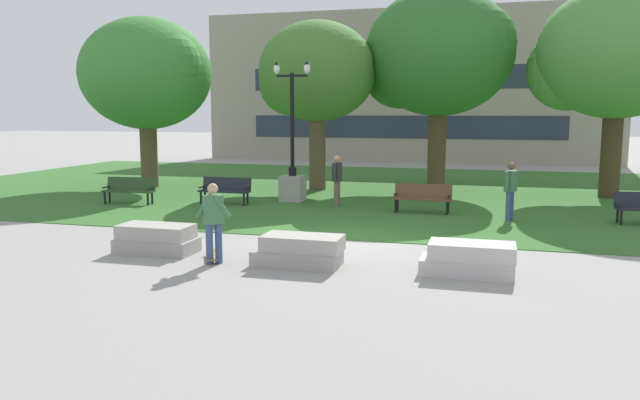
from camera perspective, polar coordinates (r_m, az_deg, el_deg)
ground_plane at (r=15.55m, az=2.68°, el=-3.72°), size 140.00×140.00×0.00m
grass_lawn at (r=25.27m, az=7.69°, el=0.84°), size 40.00×20.00×0.02m
concrete_block_center at (r=14.68m, az=-14.73°, el=-3.48°), size 1.80×0.90×0.64m
concrete_block_left at (r=13.02m, az=-1.88°, el=-4.68°), size 1.85×0.90×0.64m
concrete_block_right at (r=12.64m, az=13.47°, el=-5.31°), size 1.82×0.90×0.64m
person_skateboarder at (r=13.22m, az=-9.72°, el=-1.69°), size 0.73×0.45×1.71m
skateboard at (r=13.69m, az=-9.90°, el=-5.11°), size 0.65×1.00×0.14m
park_bench_near_left at (r=22.47m, az=-17.01°, el=1.00°), size 1.83×0.65×0.90m
park_bench_near_right at (r=21.69m, az=-8.66°, el=1.02°), size 1.81×0.56×0.90m
park_bench_far_right at (r=19.84m, az=9.35°, el=0.34°), size 1.82×0.61×0.90m
lamp_post_center at (r=22.09m, az=-2.53°, el=2.48°), size 1.32×0.80×4.88m
tree_near_right at (r=25.40m, az=25.39°, el=11.97°), size 5.93×5.65×7.69m
tree_near_left at (r=27.20m, az=-15.73°, el=10.90°), size 5.64×5.38×6.98m
tree_far_left at (r=25.31m, az=-0.36°, el=11.50°), size 4.91×4.68×6.72m
tree_far_right at (r=25.92m, az=10.68°, el=12.91°), size 6.19×5.89×7.97m
person_bystander_near_lawn at (r=18.88m, az=17.02°, el=1.06°), size 0.38×0.61×1.71m
person_bystander_far_lawn at (r=20.80m, az=1.57°, el=2.04°), size 0.27×0.65×1.71m
building_facade_distant at (r=39.74m, az=7.71°, el=10.26°), size 25.83×1.03×9.41m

